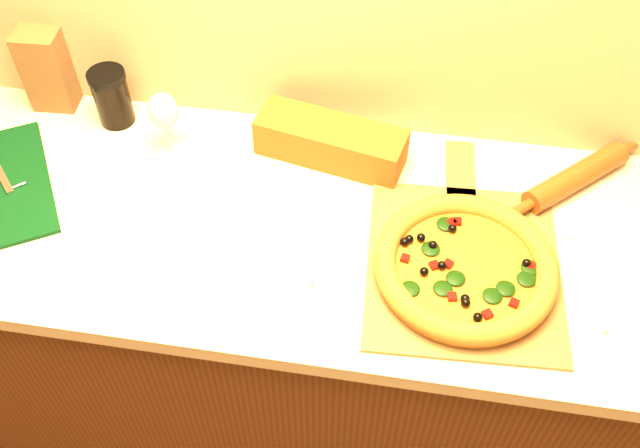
{
  "coord_description": "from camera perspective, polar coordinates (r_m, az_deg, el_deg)",
  "views": [
    {
      "loc": [
        0.21,
        0.45,
        2.08
      ],
      "look_at": [
        0.07,
        1.38,
        0.96
      ],
      "focal_mm": 40.0,
      "sensor_mm": 36.0,
      "label": 1
    }
  ],
  "objects": [
    {
      "name": "bread_bag",
      "position": [
        1.65,
        0.87,
        6.59
      ],
      "size": [
        0.36,
        0.18,
        0.09
      ],
      "primitive_type": "cube",
      "rotation": [
        0.0,
        0.0,
        -0.21
      ],
      "color": "brown",
      "rests_on": "countertop"
    },
    {
      "name": "cabinet",
      "position": [
        1.93,
        -1.72,
        -8.77
      ],
      "size": [
        2.8,
        0.65,
        0.86
      ],
      "primitive_type": "cube",
      "color": "#48260F",
      "rests_on": "ground"
    },
    {
      "name": "paper_bag",
      "position": [
        1.87,
        -20.96,
        11.49
      ],
      "size": [
        0.11,
        0.09,
        0.21
      ],
      "primitive_type": "cube",
      "rotation": [
        0.0,
        0.0,
        0.06
      ],
      "color": "brown",
      "rests_on": "countertop"
    },
    {
      "name": "pizza",
      "position": [
        1.46,
        11.52,
        -3.36
      ],
      "size": [
        0.37,
        0.37,
        0.05
      ],
      "color": "gold",
      "rests_on": "pizza_peel"
    },
    {
      "name": "wine_glass",
      "position": [
        1.65,
        -12.41,
        8.73
      ],
      "size": [
        0.07,
        0.07,
        0.17
      ],
      "color": "silver",
      "rests_on": "countertop"
    },
    {
      "name": "dark_jar",
      "position": [
        1.79,
        -16.31,
        9.73
      ],
      "size": [
        0.09,
        0.09,
        0.14
      ],
      "color": "black",
      "rests_on": "countertop"
    },
    {
      "name": "pizza_peel",
      "position": [
        1.5,
        11.36,
        -2.85
      ],
      "size": [
        0.41,
        0.6,
        0.01
      ],
      "rotation": [
        0.0,
        0.0,
        0.05
      ],
      "color": "brown",
      "rests_on": "countertop"
    },
    {
      "name": "rolling_pin",
      "position": [
        1.69,
        19.79,
        3.54
      ],
      "size": [
        0.32,
        0.3,
        0.06
      ],
      "rotation": [
        0.0,
        0.0,
        0.75
      ],
      "color": "#603410",
      "rests_on": "countertop"
    },
    {
      "name": "countertop",
      "position": [
        1.56,
        -2.1,
        -0.2
      ],
      "size": [
        2.84,
        0.68,
        0.04
      ],
      "primitive_type": "cube",
      "color": "#C1B897",
      "rests_on": "cabinet"
    }
  ]
}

